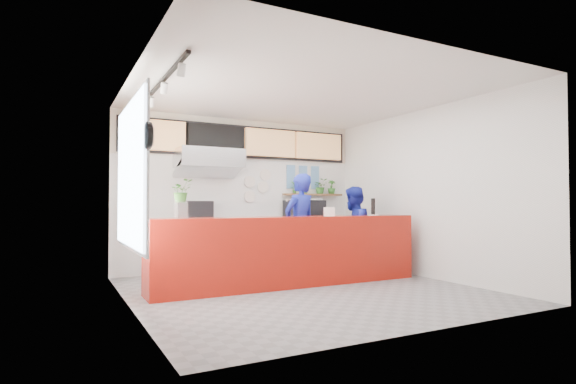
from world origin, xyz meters
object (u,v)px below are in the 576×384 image
object	(u,v)px
staff_right	(353,230)
espresso_machine	(304,212)
panini_oven	(196,213)
pepper_mill	(373,206)
staff_center	(300,226)
service_counter	(291,251)

from	to	relation	value
staff_right	espresso_machine	bearing A→B (deg)	-105.45
panini_oven	staff_right	xyz separation A→B (m)	(2.65, -1.25, -0.31)
panini_oven	pepper_mill	bearing A→B (deg)	-39.74
panini_oven	pepper_mill	size ratio (longest dim) A/B	1.79
staff_right	pepper_mill	xyz separation A→B (m)	(-0.03, -0.62, 0.44)
espresso_machine	staff_center	size ratio (longest dim) A/B	0.41
espresso_machine	staff_right	distance (m)	1.34
panini_oven	staff_center	size ratio (longest dim) A/B	0.28
panini_oven	staff_right	world-z (taller)	staff_right
service_counter	espresso_machine	xyz separation A→B (m)	(1.27, 1.80, 0.59)
espresso_machine	staff_center	bearing A→B (deg)	-129.56
staff_center	staff_right	world-z (taller)	staff_center
staff_center	panini_oven	bearing A→B (deg)	-58.19
panini_oven	staff_center	distance (m)	1.99
espresso_machine	staff_center	distance (m)	1.59
espresso_machine	pepper_mill	xyz separation A→B (m)	(0.31, -1.87, 0.12)
service_counter	staff_right	bearing A→B (deg)	18.76
espresso_machine	service_counter	bearing A→B (deg)	-132.24
panini_oven	staff_right	bearing A→B (deg)	-29.51
service_counter	staff_center	bearing A→B (deg)	48.14
service_counter	pepper_mill	size ratio (longest dim) A/B	15.94
panini_oven	espresso_machine	world-z (taller)	espresso_machine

